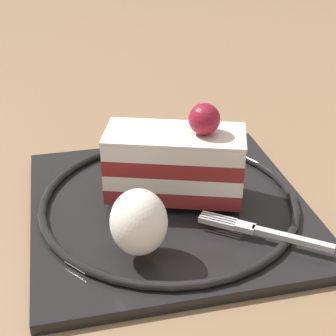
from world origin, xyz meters
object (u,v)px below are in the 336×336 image
(cake_slice, at_px, (175,161))
(fork, at_px, (260,231))
(dessert_plate, at_px, (168,205))
(whipped_cream_dollop, at_px, (133,222))

(cake_slice, distance_m, fork, 0.10)
(dessert_plate, xyz_separation_m, whipped_cream_dollop, (0.08, -0.03, 0.04))
(cake_slice, height_order, fork, cake_slice)
(dessert_plate, distance_m, whipped_cream_dollop, 0.09)
(cake_slice, relative_size, whipped_cream_dollop, 2.42)
(dessert_plate, xyz_separation_m, fork, (0.06, 0.07, 0.01))
(cake_slice, height_order, whipped_cream_dollop, cake_slice)
(whipped_cream_dollop, bearing_deg, cake_slice, 154.54)
(cake_slice, xyz_separation_m, whipped_cream_dollop, (0.08, -0.04, -0.01))
(dessert_plate, distance_m, cake_slice, 0.04)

